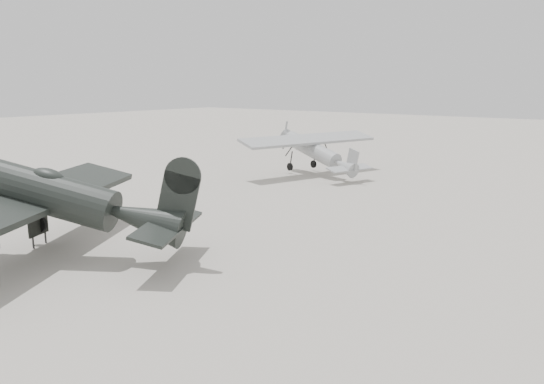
% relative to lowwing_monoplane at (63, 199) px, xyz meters
% --- Properties ---
extents(ground, '(160.00, 160.00, 0.00)m').
position_rel_lowwing_monoplane_xyz_m(ground, '(4.57, 3.95, -2.00)').
color(ground, '#A9A396').
rests_on(ground, ground).
extents(lowwing_monoplane, '(9.23, 11.12, 3.78)m').
position_rel_lowwing_monoplane_xyz_m(lowwing_monoplane, '(0.00, 0.00, 0.00)').
color(lowwing_monoplane, black).
rests_on(lowwing_monoplane, ground).
extents(highwing_monoplane, '(7.02, 9.76, 2.78)m').
position_rel_lowwing_monoplane_xyz_m(highwing_monoplane, '(-2.46, 18.57, -0.26)').
color(highwing_monoplane, gray).
rests_on(highwing_monoplane, ground).
extents(sign_board, '(0.48, 0.95, 1.46)m').
position_rel_lowwing_monoplane_xyz_m(sign_board, '(-2.04, 0.18, -1.13)').
color(sign_board, '#333333').
rests_on(sign_board, ground).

